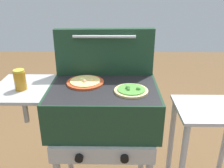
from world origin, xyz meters
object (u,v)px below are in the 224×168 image
(grill, at_px, (101,109))
(prep_table, at_px, (208,138))
(pizza_veggie, at_px, (131,90))
(sauce_jar, at_px, (20,80))
(pizza_cheese, at_px, (85,82))

(grill, bearing_deg, prep_table, 0.37)
(pizza_veggie, distance_m, sauce_jar, 0.63)
(grill, relative_size, prep_table, 1.25)
(pizza_cheese, bearing_deg, sauce_jar, -165.44)
(grill, distance_m, pizza_cheese, 0.19)
(sauce_jar, xyz_separation_m, prep_table, (1.13, 0.04, -0.41))
(pizza_veggie, xyz_separation_m, prep_table, (0.50, 0.06, -0.36))
(pizza_cheese, height_order, sauce_jar, sauce_jar)
(pizza_cheese, bearing_deg, grill, -31.12)
(sauce_jar, distance_m, prep_table, 1.20)
(pizza_veggie, xyz_separation_m, sauce_jar, (-0.63, 0.03, 0.05))
(prep_table, bearing_deg, sauce_jar, -178.11)
(pizza_cheese, bearing_deg, prep_table, -4.08)
(pizza_cheese, xyz_separation_m, sauce_jar, (-0.36, -0.09, 0.05))
(pizza_cheese, height_order, pizza_veggie, same)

